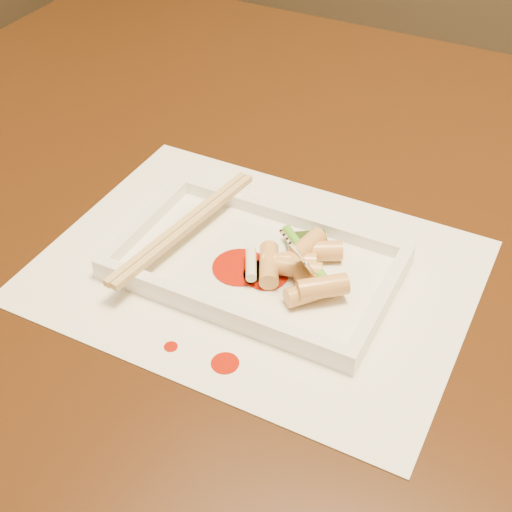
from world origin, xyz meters
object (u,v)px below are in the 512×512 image
at_px(table, 382,288).
at_px(chopstick_a, 181,225).
at_px(plate_base, 256,267).
at_px(placemat, 256,271).
at_px(fork, 338,212).

height_order(table, chopstick_a, chopstick_a).
height_order(table, plate_base, plate_base).
distance_m(placemat, chopstick_a, 0.09).
xyz_separation_m(placemat, chopstick_a, (-0.08, 0.00, 0.03)).
bearing_deg(plate_base, chopstick_a, 180.00).
height_order(plate_base, fork, fork).
bearing_deg(plate_base, fork, 14.42).
distance_m(table, plate_base, 0.20).
bearing_deg(table, plate_base, -122.57).
xyz_separation_m(table, chopstick_a, (-0.17, -0.14, 0.13)).
height_order(placemat, plate_base, plate_base).
bearing_deg(table, chopstick_a, -140.73).
xyz_separation_m(table, placemat, (-0.09, -0.14, 0.10)).
distance_m(table, chopstick_a, 0.26).
xyz_separation_m(table, fork, (-0.02, -0.12, 0.18)).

